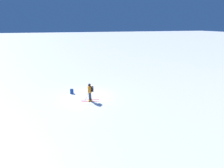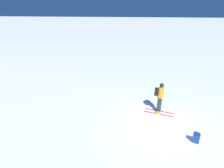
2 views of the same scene
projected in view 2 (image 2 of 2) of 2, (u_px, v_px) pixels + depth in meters
name	position (u px, v px, depth m)	size (l,w,h in m)	color
ground_plane	(160.00, 123.00, 9.46)	(300.00, 300.00, 0.00)	white
skier	(160.00, 96.00, 10.18)	(1.26, 1.74, 1.81)	red
spare_backpack	(196.00, 138.00, 8.00)	(0.31, 0.36, 0.50)	#194293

